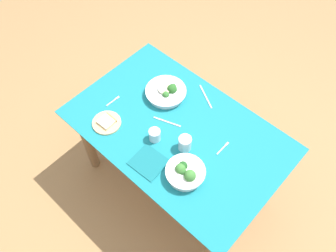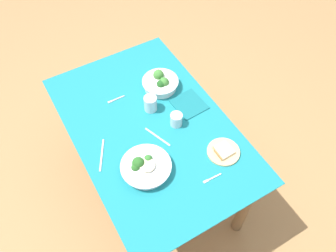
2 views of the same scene
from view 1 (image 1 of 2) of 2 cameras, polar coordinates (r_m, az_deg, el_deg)
ground_plane at (r=2.79m, az=1.20°, el=-8.76°), size 6.00×6.00×0.00m
dining_table at (r=2.26m, az=1.47°, el=-2.23°), size 1.35×0.86×0.72m
broccoli_bowl_far at (r=1.98m, az=2.83°, el=-7.61°), size 0.23×0.23×0.10m
broccoli_bowl_near at (r=2.31m, az=-0.25°, el=5.55°), size 0.27×0.27×0.09m
bread_side_plate at (r=2.22m, az=-9.96°, el=0.60°), size 0.18×0.18×0.03m
water_glass_center at (r=2.06m, az=2.77°, el=-2.84°), size 0.08×0.08×0.10m
water_glass_side at (r=2.10m, az=-2.18°, el=-1.47°), size 0.07×0.07×0.08m
fork_by_far_bowl at (r=2.33m, az=-8.88°, el=4.10°), size 0.01×0.11×0.00m
fork_by_near_bowl at (r=2.12m, az=9.00°, el=-3.52°), size 0.01×0.11×0.00m
table_knife_left at (r=2.20m, az=-0.19°, el=0.64°), size 0.18×0.07×0.00m
table_knife_right at (r=2.33m, az=6.17°, el=4.81°), size 0.19×0.11×0.00m
napkin_folded_upper at (r=2.05m, az=-3.17°, el=-5.90°), size 0.20×0.19×0.01m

